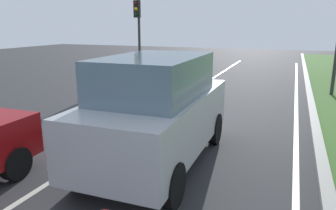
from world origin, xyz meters
TOP-DOWN VIEW (x-y plane):
  - ground_plane at (0.00, 14.00)m, footprint 60.00×60.00m
  - lane_line_center at (-0.70, 14.00)m, footprint 0.12×32.00m
  - lane_line_right_edge at (3.60, 14.00)m, footprint 0.12×32.00m
  - curb_right at (4.10, 14.00)m, footprint 0.24×48.00m
  - car_suv_ahead at (0.84, 9.36)m, footprint 2.01×4.52m
  - traffic_light_overhead_left at (-4.81, 19.83)m, footprint 0.32×0.50m

SIDE VIEW (x-z plane):
  - ground_plane at x=0.00m, z-range 0.00..0.00m
  - lane_line_center at x=-0.70m, z-range 0.00..0.01m
  - lane_line_right_edge at x=3.60m, z-range 0.00..0.01m
  - curb_right at x=4.10m, z-range 0.00..0.12m
  - car_suv_ahead at x=0.84m, z-range 0.03..2.31m
  - traffic_light_overhead_left at x=-4.81m, z-range 0.80..5.14m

